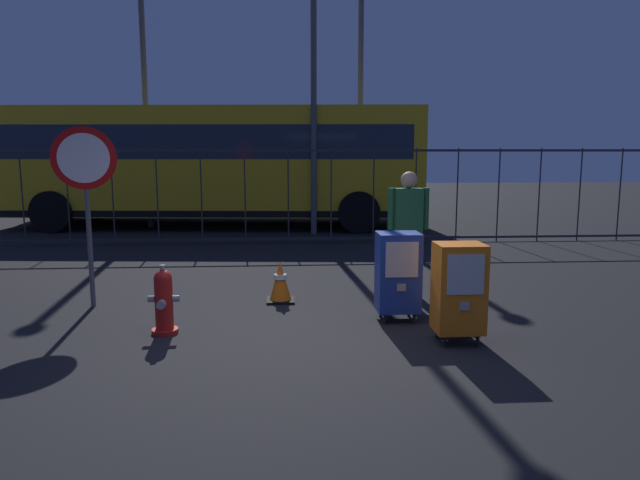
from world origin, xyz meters
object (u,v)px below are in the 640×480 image
bus_near (214,160)px  street_light_near_left (314,15)px  fire_hydrant (164,301)px  newspaper_box_secondary (398,272)px  street_light_near_right (361,59)px  bus_far (223,158)px  pedestrian (408,226)px  stop_sign (86,179)px  traffic_cone (280,282)px  street_light_far_left (143,58)px  newspaper_box_primary (459,288)px

bus_near → street_light_near_left: bearing=-26.8°
fire_hydrant → newspaper_box_secondary: 2.61m
street_light_near_right → bus_far: bearing=136.0°
pedestrian → fire_hydrant: bearing=-153.5°
fire_hydrant → stop_sign: bearing=133.7°
street_light_near_left → stop_sign: bearing=-116.2°
traffic_cone → pedestrian: bearing=6.7°
stop_sign → street_light_far_left: 8.40m
street_light_near_right → bus_near: bearing=-177.0°
newspaper_box_primary → stop_sign: size_ratio=0.46×
street_light_near_right → street_light_near_left: bearing=-127.2°
street_light_near_right → stop_sign: bearing=-118.8°
newspaper_box_primary → bus_far: size_ratio=0.09×
bus_far → street_light_near_left: 6.92m
newspaper_box_secondary → street_light_near_left: bearing=94.4°
pedestrian → traffic_cone: bearing=-173.3°
street_light_far_left → stop_sign: bearing=-82.8°
traffic_cone → street_light_far_left: bearing=113.2°
pedestrian → traffic_cone: (-1.70, -0.20, -0.69)m
newspaper_box_secondary → pedestrian: pedestrian is taller
bus_near → street_light_near_right: bearing=7.8°
newspaper_box_secondary → traffic_cone: size_ratio=1.92×
pedestrian → street_light_far_left: (-5.05, 7.62, 3.28)m
street_light_far_left → newspaper_box_primary: bearing=-61.7°
street_light_near_left → newspaper_box_secondary: bearing=-85.6°
street_light_near_right → pedestrian: bearing=-92.9°
traffic_cone → bus_near: 8.13m
stop_sign → bus_near: 7.94m
bus_near → fire_hydrant: bearing=-82.3°
bus_near → bus_far: bearing=96.7°
newspaper_box_secondary → pedestrian: 1.26m
newspaper_box_primary → traffic_cone: newspaper_box_primary is taller
stop_sign → bus_far: bus_far is taller
pedestrian → bus_near: (-3.40, 7.62, 0.76)m
street_light_near_left → fire_hydrant: bearing=-105.0°
newspaper_box_secondary → bus_far: (-3.17, 12.75, 1.14)m
stop_sign → bus_far: 11.91m
newspaper_box_secondary → bus_far: 13.19m
newspaper_box_secondary → pedestrian: size_ratio=0.61×
street_light_far_left → street_light_near_left: bearing=-20.3°
fire_hydrant → newspaper_box_primary: newspaper_box_primary is taller
newspaper_box_secondary → street_light_near_right: street_light_near_right is taller
bus_far → street_light_near_right: street_light_near_right is taller
bus_near → bus_far: (-0.13, 3.99, 0.00)m
newspaper_box_primary → bus_near: size_ratio=0.10×
fire_hydrant → traffic_cone: 1.77m
bus_far → street_light_near_left: street_light_near_left is taller
bus_near → stop_sign: bearing=-89.9°
newspaper_box_primary → street_light_far_left: 11.48m
stop_sign → street_light_near_left: (3.14, 6.38, 3.36)m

